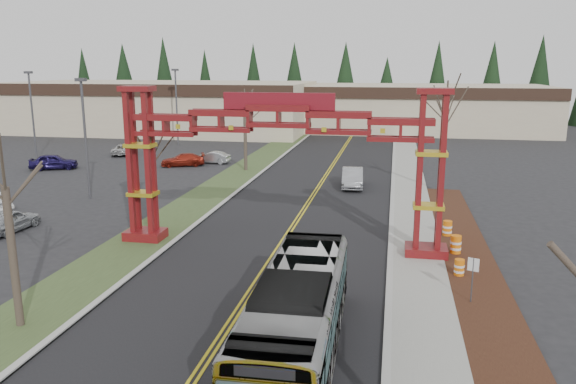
% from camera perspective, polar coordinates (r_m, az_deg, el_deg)
% --- Properties ---
extents(road, '(12.00, 110.00, 0.02)m').
position_cam_1_polar(road, '(38.19, 1.22, -2.43)').
color(road, black).
rests_on(road, ground).
extents(lane_line_left, '(0.12, 100.00, 0.01)m').
position_cam_1_polar(lane_line_left, '(38.20, 1.04, -2.40)').
color(lane_line_left, gold).
rests_on(lane_line_left, road).
extents(lane_line_right, '(0.12, 100.00, 0.01)m').
position_cam_1_polar(lane_line_right, '(38.16, 1.40, -2.42)').
color(lane_line_right, gold).
rests_on(lane_line_right, road).
extents(curb_right, '(0.30, 110.00, 0.15)m').
position_cam_1_polar(curb_right, '(37.68, 10.49, -2.75)').
color(curb_right, '#ABABA5').
rests_on(curb_right, ground).
extents(sidewalk_right, '(2.60, 110.00, 0.14)m').
position_cam_1_polar(sidewalk_right, '(37.71, 12.70, -2.84)').
color(sidewalk_right, gray).
rests_on(sidewalk_right, ground).
extents(landscape_strip, '(2.60, 50.00, 0.12)m').
position_cam_1_polar(landscape_strip, '(23.91, 20.13, -12.65)').
color(landscape_strip, black).
rests_on(landscape_strip, ground).
extents(grass_median, '(4.00, 110.00, 0.08)m').
position_cam_1_polar(grass_median, '(40.24, -10.09, -1.79)').
color(grass_median, '#344824').
rests_on(grass_median, ground).
extents(curb_left, '(0.30, 110.00, 0.15)m').
position_cam_1_polar(curb_left, '(39.62, -7.59, -1.88)').
color(curb_left, '#ABABA5').
rests_on(curb_left, ground).
extents(gateway_arch, '(18.20, 1.60, 8.90)m').
position_cam_1_polar(gateway_arch, '(30.25, -0.94, 5.11)').
color(gateway_arch, '#5F0C16').
rests_on(gateway_arch, ground).
extents(retail_building_west, '(46.00, 22.30, 7.50)m').
position_cam_1_polar(retail_building_west, '(91.01, -12.76, 8.49)').
color(retail_building_west, '#BEAE91').
rests_on(retail_building_west, ground).
extents(retail_building_east, '(38.00, 20.30, 7.00)m').
position_cam_1_polar(retail_building_east, '(91.62, 13.33, 8.33)').
color(retail_building_east, '#BEAE91').
rests_on(retail_building_east, ground).
extents(conifer_treeline, '(116.10, 5.60, 13.00)m').
position_cam_1_polar(conifer_treeline, '(103.58, 7.67, 10.67)').
color(conifer_treeline, black).
rests_on(conifer_treeline, ground).
extents(transit_bus, '(2.97, 11.58, 3.21)m').
position_cam_1_polar(transit_bus, '(19.61, 0.94, -12.59)').
color(transit_bus, '#9B9DA2').
rests_on(transit_bus, ground).
extents(silver_sedan, '(2.05, 4.99, 1.61)m').
position_cam_1_polar(silver_sedan, '(47.32, 6.57, 1.45)').
color(silver_sedan, '#A5A8AD').
rests_on(silver_sedan, ground).
extents(parked_car_near_a, '(1.90, 4.27, 1.43)m').
position_cam_1_polar(parked_car_near_a, '(38.44, -26.48, -2.61)').
color(parked_car_near_a, '#A0A4A8').
rests_on(parked_car_near_a, ground).
extents(parked_car_mid_a, '(4.74, 3.31, 1.28)m').
position_cam_1_polar(parked_car_mid_a, '(58.05, -10.64, 3.23)').
color(parked_car_mid_a, maroon).
rests_on(parked_car_mid_a, ground).
extents(parked_car_mid_b, '(4.84, 3.50, 1.53)m').
position_cam_1_polar(parked_car_mid_b, '(59.86, -22.72, 2.87)').
color(parked_car_mid_b, '#1E164D').
rests_on(parked_car_mid_b, ground).
extents(parked_car_far_a, '(3.82, 1.59, 1.23)m').
position_cam_1_polar(parked_car_far_a, '(59.22, -7.70, 3.50)').
color(parked_car_far_a, '#B1B6B9').
rests_on(parked_car_far_a, ground).
extents(parked_car_far_b, '(3.13, 4.85, 1.24)m').
position_cam_1_polar(parked_car_far_b, '(67.02, -16.34, 4.17)').
color(parked_car_far_b, '#BDBDBD').
rests_on(parked_car_far_b, ground).
extents(bare_tree_median_near, '(3.08, 3.08, 7.62)m').
position_cam_1_polar(bare_tree_median_near, '(23.25, -26.80, 0.33)').
color(bare_tree_median_near, '#382D26').
rests_on(bare_tree_median_near, ground).
extents(bare_tree_median_mid, '(3.12, 3.12, 7.02)m').
position_cam_1_polar(bare_tree_median_mid, '(34.23, -13.70, 3.88)').
color(bare_tree_median_mid, '#382D26').
rests_on(bare_tree_median_mid, ground).
extents(bare_tree_median_far, '(3.30, 3.30, 7.86)m').
position_cam_1_polar(bare_tree_median_far, '(54.10, -4.41, 8.07)').
color(bare_tree_median_far, '#382D26').
rests_on(bare_tree_median_far, ground).
extents(bare_tree_right_far, '(3.51, 3.51, 8.88)m').
position_cam_1_polar(bare_tree_right_far, '(45.93, 15.78, 7.91)').
color(bare_tree_right_far, '#382D26').
rests_on(bare_tree_right_far, ground).
extents(light_pole_near, '(0.79, 0.39, 9.09)m').
position_cam_1_polar(light_pole_near, '(45.04, -19.95, 5.94)').
color(light_pole_near, '#3F3F44').
rests_on(light_pole_near, ground).
extents(light_pole_mid, '(0.82, 0.41, 9.42)m').
position_cam_1_polar(light_pole_mid, '(66.58, -24.57, 7.68)').
color(light_pole_mid, '#3F3F44').
rests_on(light_pole_mid, ground).
extents(light_pole_far, '(0.83, 0.42, 9.60)m').
position_cam_1_polar(light_pole_far, '(73.32, -11.27, 9.01)').
color(light_pole_far, '#3F3F44').
rests_on(light_pole_far, ground).
extents(street_sign, '(0.46, 0.20, 2.08)m').
position_cam_1_polar(street_sign, '(25.17, 18.27, -7.67)').
color(street_sign, '#3F3F44').
rests_on(street_sign, ground).
extents(barrel_south, '(0.49, 0.49, 0.91)m').
position_cam_1_polar(barrel_south, '(28.46, 17.00, -7.43)').
color(barrel_south, orange).
rests_on(barrel_south, ground).
extents(barrel_mid, '(0.59, 0.59, 1.09)m').
position_cam_1_polar(barrel_mid, '(31.62, 16.67, -5.21)').
color(barrel_mid, orange).
rests_on(barrel_mid, ground).
extents(barrel_north, '(0.54, 0.54, 1.01)m').
position_cam_1_polar(barrel_north, '(34.69, 15.88, -3.64)').
color(barrel_north, orange).
rests_on(barrel_north, ground).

